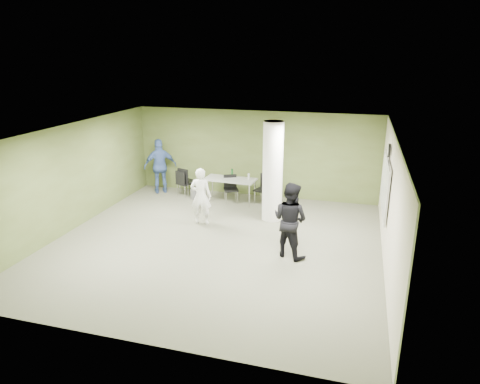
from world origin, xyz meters
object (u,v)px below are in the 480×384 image
(man_black, at_px, (290,220))
(man_blue, at_px, (160,166))
(folding_table, at_px, (230,180))
(chair_back_left, at_px, (186,179))
(woman_white, at_px, (201,196))

(man_black, relative_size, man_blue, 0.97)
(folding_table, distance_m, chair_back_left, 1.64)
(folding_table, relative_size, woman_white, 1.04)
(woman_white, xyz_separation_m, man_blue, (-2.29, 2.24, 0.12))
(woman_white, bearing_deg, man_blue, -50.07)
(folding_table, relative_size, man_black, 0.93)
(folding_table, xyz_separation_m, chair_back_left, (-1.61, 0.23, -0.17))
(woman_white, height_order, man_blue, man_blue)
(man_black, distance_m, man_blue, 6.12)
(woman_white, bearing_deg, chair_back_left, -63.73)
(chair_back_left, relative_size, woman_white, 0.59)
(chair_back_left, distance_m, man_blue, 1.00)
(folding_table, height_order, woman_white, woman_white)
(folding_table, height_order, chair_back_left, folding_table)
(folding_table, distance_m, man_black, 4.08)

